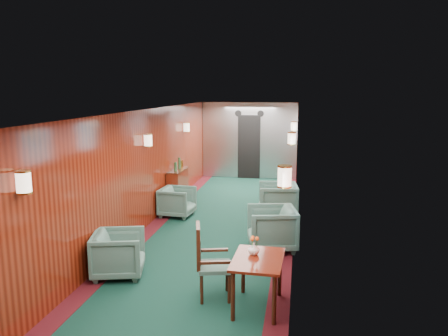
{
  "coord_description": "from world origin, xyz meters",
  "views": [
    {
      "loc": [
        1.56,
        -7.71,
        2.8
      ],
      "look_at": [
        0.0,
        1.24,
        1.15
      ],
      "focal_mm": 35.0,
      "sensor_mm": 36.0,
      "label": 1
    }
  ],
  "objects_px": {
    "credenza": "(178,186)",
    "armchair_left_near": "(119,254)",
    "dining_table": "(258,266)",
    "side_chair": "(207,259)",
    "armchair_left_far": "(177,202)",
    "armchair_right_near": "(272,228)",
    "armchair_right_far": "(278,200)"
  },
  "relations": [
    {
      "from": "dining_table",
      "to": "armchair_left_far",
      "type": "xyz_separation_m",
      "value": [
        -2.16,
        3.84,
        -0.24
      ]
    },
    {
      "from": "dining_table",
      "to": "side_chair",
      "type": "bearing_deg",
      "value": 169.0
    },
    {
      "from": "armchair_left_near",
      "to": "armchair_right_near",
      "type": "relative_size",
      "value": 0.91
    },
    {
      "from": "armchair_left_far",
      "to": "armchair_left_near",
      "type": "bearing_deg",
      "value": -175.16
    },
    {
      "from": "credenza",
      "to": "armchair_left_far",
      "type": "relative_size",
      "value": 1.61
    },
    {
      "from": "dining_table",
      "to": "credenza",
      "type": "xyz_separation_m",
      "value": [
        -2.42,
        4.81,
        -0.12
      ]
    },
    {
      "from": "armchair_right_near",
      "to": "armchair_right_far",
      "type": "distance_m",
      "value": 1.97
    },
    {
      "from": "armchair_left_near",
      "to": "armchair_left_far",
      "type": "xyz_separation_m",
      "value": [
        0.01,
        3.19,
        -0.02
      ]
    },
    {
      "from": "dining_table",
      "to": "side_chair",
      "type": "distance_m",
      "value": 0.71
    },
    {
      "from": "armchair_right_near",
      "to": "armchair_left_near",
      "type": "bearing_deg",
      "value": -67.49
    },
    {
      "from": "side_chair",
      "to": "armchair_right_near",
      "type": "xyz_separation_m",
      "value": [
        0.74,
        2.0,
        -0.18
      ]
    },
    {
      "from": "side_chair",
      "to": "credenza",
      "type": "relative_size",
      "value": 0.89
    },
    {
      "from": "credenza",
      "to": "armchair_right_far",
      "type": "distance_m",
      "value": 2.56
    },
    {
      "from": "dining_table",
      "to": "armchair_left_near",
      "type": "relative_size",
      "value": 1.22
    },
    {
      "from": "armchair_left_far",
      "to": "armchair_right_near",
      "type": "bearing_deg",
      "value": -122.21
    },
    {
      "from": "credenza",
      "to": "dining_table",
      "type": "bearing_deg",
      "value": -63.29
    },
    {
      "from": "side_chair",
      "to": "armchair_left_near",
      "type": "height_order",
      "value": "side_chair"
    },
    {
      "from": "dining_table",
      "to": "armchair_right_far",
      "type": "height_order",
      "value": "armchair_right_far"
    },
    {
      "from": "armchair_left_far",
      "to": "credenza",
      "type": "bearing_deg",
      "value": 20.01
    },
    {
      "from": "credenza",
      "to": "armchair_left_near",
      "type": "relative_size",
      "value": 1.53
    },
    {
      "from": "armchair_right_far",
      "to": "armchair_left_far",
      "type": "bearing_deg",
      "value": -89.05
    },
    {
      "from": "armchair_left_near",
      "to": "armchair_right_near",
      "type": "bearing_deg",
      "value": -70.1
    },
    {
      "from": "armchair_left_far",
      "to": "armchair_right_far",
      "type": "bearing_deg",
      "value": -77.42
    },
    {
      "from": "side_chair",
      "to": "credenza",
      "type": "distance_m",
      "value": 4.96
    },
    {
      "from": "dining_table",
      "to": "armchair_right_near",
      "type": "relative_size",
      "value": 1.11
    },
    {
      "from": "credenza",
      "to": "armchair_left_near",
      "type": "distance_m",
      "value": 4.18
    },
    {
      "from": "credenza",
      "to": "armchair_right_near",
      "type": "xyz_separation_m",
      "value": [
        2.46,
        -2.65,
        -0.07
      ]
    },
    {
      "from": "armchair_right_far",
      "to": "credenza",
      "type": "bearing_deg",
      "value": -112.04
    },
    {
      "from": "dining_table",
      "to": "side_chair",
      "type": "relative_size",
      "value": 0.89
    },
    {
      "from": "side_chair",
      "to": "armchair_right_far",
      "type": "relative_size",
      "value": 1.23
    },
    {
      "from": "armchair_left_near",
      "to": "armchair_left_far",
      "type": "height_order",
      "value": "armchair_left_near"
    },
    {
      "from": "armchair_left_near",
      "to": "armchair_right_near",
      "type": "distance_m",
      "value": 2.69
    }
  ]
}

